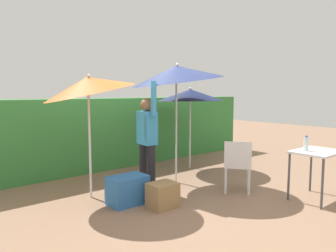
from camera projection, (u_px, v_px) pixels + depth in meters
ground_plane at (179, 190)px, 5.53m from camera, size 24.00×24.00×0.00m
hedge_row at (110, 132)px, 7.25m from camera, size 8.00×0.70×1.56m
umbrella_rainbow at (89, 85)px, 4.94m from camera, size 1.47×1.45×2.12m
umbrella_orange at (190, 95)px, 7.02m from camera, size 1.47×1.48×1.81m
umbrella_yellow at (177, 74)px, 5.78m from camera, size 1.73×1.71×2.32m
person_vendor at (147, 137)px, 5.38m from camera, size 0.27×0.56×1.88m
chair_plastic at (237, 163)px, 5.35m from camera, size 0.62×0.62×0.89m
cooler_box at (128, 190)px, 4.84m from camera, size 0.58×0.38×0.43m
crate_cardboard at (163, 195)px, 4.69m from camera, size 0.41×0.33×0.37m
folding_table at (317, 157)px, 4.99m from camera, size 0.80×0.60×0.79m
bottle_water at (306, 144)px, 4.96m from camera, size 0.07×0.07×0.24m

